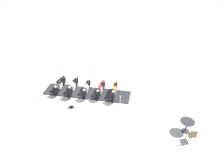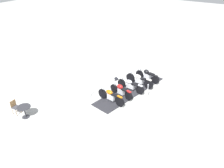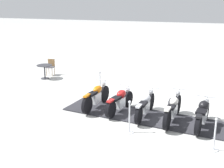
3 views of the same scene
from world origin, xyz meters
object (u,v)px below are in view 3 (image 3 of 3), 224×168
motorcycle_chrome (145,105)px  stanchion_left_front (214,139)px  info_placard (172,103)px  cafe_chair_near_table (51,66)px  cafe_table (44,68)px  stanchion_left_mid (129,122)px  motorcycle_cream (173,109)px  motorcycle_black (203,114)px  motorcycle_copper (96,96)px  stanchion_right_rear (100,88)px  motorcycle_maroon (120,101)px

motorcycle_chrome → stanchion_left_front: size_ratio=2.21×
info_placard → cafe_chair_near_table: (7.04, -2.93, 0.46)m
cafe_table → stanchion_left_mid: bearing=138.1°
motorcycle_cream → cafe_table: size_ratio=2.89×
stanchion_left_mid → cafe_chair_near_table: (5.94, -6.10, 0.15)m
motorcycle_black → motorcycle_copper: motorcycle_copper is taller
motorcycle_black → stanchion_left_front: stanchion_left_front is taller
stanchion_left_front → stanchion_left_mid: (2.65, -0.48, 0.03)m
cafe_chair_near_table → info_placard: bearing=63.6°
motorcycle_black → motorcycle_copper: bearing=89.3°
stanchion_right_rear → motorcycle_copper: bearing=103.2°
motorcycle_chrome → stanchion_left_mid: (0.26, 1.48, -0.11)m
motorcycle_black → stanchion_right_rear: stanchion_right_rear is taller
motorcycle_maroon → stanchion_right_rear: (1.38, -1.72, -0.11)m
motorcycle_cream → motorcycle_chrome: size_ratio=1.04×
cafe_table → cafe_chair_near_table: 0.82m
motorcycle_chrome → stanchion_right_rear: (2.39, -1.89, -0.11)m
motorcycle_black → motorcycle_copper: size_ratio=0.96×
stanchion_right_rear → cafe_chair_near_table: bearing=-35.6°
stanchion_left_mid → info_placard: stanchion_left_mid is taller
motorcycle_copper → motorcycle_chrome: bearing=-91.7°
stanchion_right_rear → motorcycle_chrome: bearing=141.7°
motorcycle_maroon → stanchion_left_front: bearing=-108.6°
stanchion_left_front → cafe_table: 10.30m
motorcycle_maroon → stanchion_left_mid: bearing=-142.1°
motorcycle_copper → motorcycle_cream: bearing=-91.8°
motorcycle_cream → cafe_table: motorcycle_cream is taller
motorcycle_maroon → cafe_table: (5.14, -3.63, 0.09)m
motorcycle_chrome → info_placard: (-0.83, -1.69, -0.41)m
motorcycle_black → cafe_chair_near_table: bearing=68.2°
motorcycle_black → cafe_chair_near_table: (8.24, -4.99, 0.02)m
motorcycle_cream → motorcycle_chrome: bearing=87.2°
motorcycle_copper → info_placard: 3.19m
stanchion_left_front → cafe_chair_near_table: size_ratio=1.14×
cafe_chair_near_table → motorcycle_cream: bearing=52.6°
cafe_chair_near_table → stanchion_left_front: bearing=48.8°
motorcycle_maroon → info_placard: (-1.84, -1.52, -0.42)m
stanchion_right_rear → stanchion_left_mid: stanchion_right_rear is taller
stanchion_left_front → cafe_table: size_ratio=1.26×
motorcycle_chrome → cafe_chair_near_table: 7.74m
motorcycle_black → stanchion_right_rear: size_ratio=1.85×
stanchion_right_rear → stanchion_left_front: bearing=141.2°
motorcycle_chrome → motorcycle_copper: motorcycle_copper is taller
motorcycle_copper → stanchion_left_mid: stanchion_left_mid is taller
motorcycle_chrome → stanchion_left_mid: stanchion_left_mid is taller
stanchion_right_rear → info_placard: stanchion_right_rear is taller
motorcycle_copper → stanchion_left_front: 4.99m
motorcycle_maroon → stanchion_left_mid: stanchion_left_mid is taller
motorcycle_black → motorcycle_chrome: size_ratio=0.93×
stanchion_left_mid → cafe_table: size_ratio=1.37×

